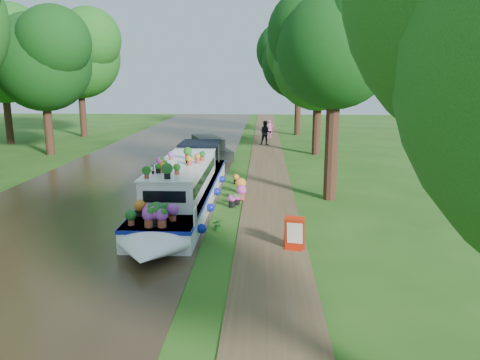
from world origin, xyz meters
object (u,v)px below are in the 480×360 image
plant_boat (183,188)px  pedestrian_dark (266,133)px  pedestrian_pink (270,129)px  second_boat (208,148)px  sandwich_board (294,235)px

plant_boat → pedestrian_dark: 18.23m
pedestrian_pink → pedestrian_dark: pedestrian_dark is taller
plant_boat → pedestrian_pink: bearing=80.6°
plant_boat → second_boat: size_ratio=1.92×
plant_boat → sandwich_board: plant_boat is taller
second_boat → pedestrian_dark: size_ratio=3.79×
plant_boat → second_boat: (-0.50, 12.66, -0.33)m
second_boat → pedestrian_dark: (3.86, 5.26, 0.44)m
sandwich_board → pedestrian_dark: pedestrian_dark is taller
second_boat → pedestrian_dark: 6.54m
second_boat → pedestrian_dark: bearing=33.8°
second_boat → sandwich_board: bearing=-94.7°
plant_boat → pedestrian_dark: size_ratio=7.27×
second_boat → pedestrian_pink: bearing=46.8°
plant_boat → pedestrian_dark: bearing=79.4°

